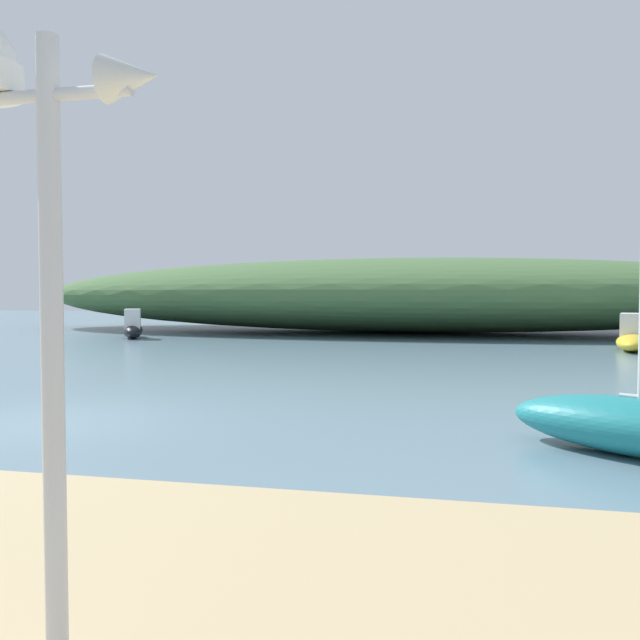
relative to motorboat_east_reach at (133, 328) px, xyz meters
name	(u,v)px	position (x,y,z in m)	size (l,w,h in m)	color
ground_plane	(53,423)	(8.88, -19.37, -0.51)	(120.00, 120.00, 0.00)	slate
distant_hill	(408,295)	(12.43, 8.38, 1.54)	(44.12, 14.63, 4.10)	#476B3D
motorboat_east_reach	(133,328)	(0.00, 0.00, 0.00)	(2.06, 3.05, 1.41)	black
sailboat_far_left	(640,426)	(18.08, -19.68, -0.10)	(3.75, 3.01, 3.89)	teal
motorboat_off_point	(634,337)	(21.96, -1.88, -0.01)	(2.27, 4.45, 1.40)	gold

